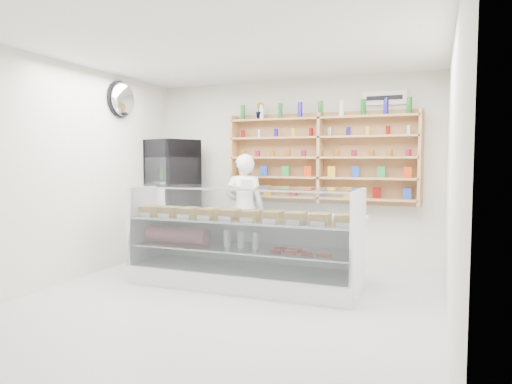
% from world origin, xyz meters
% --- Properties ---
extents(room, '(5.00, 5.00, 5.00)m').
position_xyz_m(room, '(0.00, 0.00, 1.40)').
color(room, '#A9A9AE').
rests_on(room, ground).
extents(display_counter, '(2.85, 0.85, 1.24)m').
position_xyz_m(display_counter, '(-0.07, 0.76, 0.34)').
color(display_counter, white).
rests_on(display_counter, floor).
extents(shop_worker, '(0.70, 0.58, 1.66)m').
position_xyz_m(shop_worker, '(-0.56, 1.95, 0.83)').
color(shop_worker, silver).
rests_on(shop_worker, floor).
extents(drinks_cooler, '(0.86, 0.84, 1.89)m').
position_xyz_m(drinks_cooler, '(-1.85, 1.99, 0.95)').
color(drinks_cooler, black).
rests_on(drinks_cooler, floor).
extents(wall_shelving, '(2.84, 0.28, 1.33)m').
position_xyz_m(wall_shelving, '(0.50, 2.34, 1.59)').
color(wall_shelving, tan).
rests_on(wall_shelving, back_wall).
extents(potted_plant, '(0.17, 0.15, 0.26)m').
position_xyz_m(potted_plant, '(-0.46, 2.34, 2.32)').
color(potted_plant, '#1E6626').
rests_on(potted_plant, wall_shelving).
extents(security_mirror, '(0.15, 0.50, 0.50)m').
position_xyz_m(security_mirror, '(-2.17, 1.20, 2.45)').
color(security_mirror, silver).
rests_on(security_mirror, left_wall).
extents(wall_sign, '(0.62, 0.03, 0.20)m').
position_xyz_m(wall_sign, '(1.40, 2.47, 2.45)').
color(wall_sign, white).
rests_on(wall_sign, back_wall).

